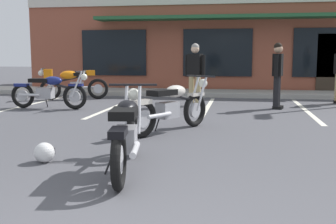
{
  "coord_description": "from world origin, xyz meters",
  "views": [
    {
      "loc": [
        0.81,
        -2.39,
        1.36
      ],
      "look_at": [
        -0.19,
        3.46,
        0.55
      ],
      "focal_mm": 44.47,
      "sensor_mm": 36.0,
      "label": 1
    }
  ],
  "objects": [
    {
      "name": "sidewalk_kerb",
      "position": [
        0.0,
        11.93,
        0.07
      ],
      "size": [
        22.0,
        1.8,
        0.14
      ],
      "primitive_type": "cube",
      "color": "#A8A59E",
      "rests_on": "ground_plane"
    },
    {
      "name": "motorcycle_blue_standard",
      "position": [
        -0.37,
        4.87,
        0.46
      ],
      "size": [
        1.33,
        1.88,
        0.98
      ],
      "color": "black",
      "rests_on": "ground_plane"
    },
    {
      "name": "person_by_back_row",
      "position": [
        1.76,
        8.49,
        0.95
      ],
      "size": [
        0.34,
        0.61,
        1.68
      ],
      "color": "black",
      "rests_on": "ground_plane"
    },
    {
      "name": "motorcycle_foreground_classic",
      "position": [
        -0.49,
        2.28,
        0.46
      ],
      "size": [
        0.76,
        2.1,
        0.98
      ],
      "color": "black",
      "rests_on": "ground_plane"
    },
    {
      "name": "ground_plane",
      "position": [
        0.0,
        3.85,
        0.0
      ],
      "size": [
        80.0,
        80.0,
        0.0
      ],
      "primitive_type": "plane",
      "color": "#47474C"
    },
    {
      "name": "brick_storefront_building",
      "position": [
        0.0,
        15.49,
        1.74
      ],
      "size": [
        14.56,
        6.11,
        3.48
      ],
      "color": "brown",
      "rests_on": "ground_plane"
    },
    {
      "name": "painted_stall_lines",
      "position": [
        0.0,
        8.33,
        0.0
      ],
      "size": [
        9.95,
        4.8,
        0.01
      ],
      "color": "silver",
      "rests_on": "ground_plane"
    },
    {
      "name": "person_in_shorts_foreground",
      "position": [
        -0.37,
        8.78,
        0.95
      ],
      "size": [
        0.59,
        0.38,
        1.68
      ],
      "color": "black",
      "rests_on": "ground_plane"
    },
    {
      "name": "motorcycle_red_sportbike",
      "position": [
        -4.33,
        9.73,
        0.53
      ],
      "size": [
        2.03,
        1.03,
        0.98
      ],
      "color": "black",
      "rests_on": "ground_plane"
    },
    {
      "name": "motorcycle_black_cruiser",
      "position": [
        -3.98,
        7.53,
        0.46
      ],
      "size": [
        2.11,
        0.66,
        0.98
      ],
      "color": "black",
      "rests_on": "ground_plane"
    },
    {
      "name": "helmet_on_pavement",
      "position": [
        -1.62,
        2.46,
        0.13
      ],
      "size": [
        0.26,
        0.26,
        0.26
      ],
      "color": "silver",
      "rests_on": "ground_plane"
    }
  ]
}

